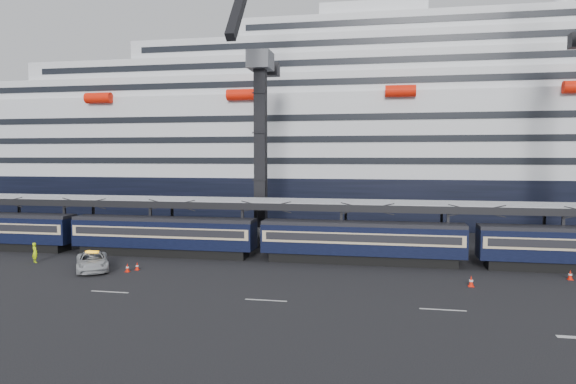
{
  "coord_description": "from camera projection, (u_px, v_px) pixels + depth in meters",
  "views": [
    {
      "loc": [
        -5.86,
        -38.57,
        10.14
      ],
      "look_at": [
        -15.08,
        10.0,
        6.68
      ],
      "focal_mm": 32.0,
      "sensor_mm": 36.0,
      "label": 1
    }
  ],
  "objects": [
    {
      "name": "ground",
      "position": [
        465.0,
        295.0,
        37.42
      ],
      "size": [
        260.0,
        260.0,
        0.0
      ],
      "primitive_type": "plane",
      "color": "black",
      "rests_on": "ground"
    },
    {
      "name": "train",
      "position": [
        397.0,
        241.0,
        47.93
      ],
      "size": [
        133.05,
        3.0,
        4.05
      ],
      "color": "black",
      "rests_on": "ground"
    },
    {
      "name": "canopy",
      "position": [
        445.0,
        206.0,
        50.77
      ],
      "size": [
        130.0,
        6.25,
        5.53
      ],
      "color": "#9D9FA5",
      "rests_on": "ground"
    },
    {
      "name": "cruise_ship",
      "position": [
        416.0,
        142.0,
        81.83
      ],
      "size": [
        214.09,
        28.84,
        34.0
      ],
      "color": "black",
      "rests_on": "ground"
    },
    {
      "name": "crane_dark_near",
      "position": [
        260.0,
        140.0,
        58.53
      ],
      "size": [
        4.5,
        17.75,
        35.08
      ],
      "color": "#47494E",
      "rests_on": "ground"
    },
    {
      "name": "pickup_truck",
      "position": [
        92.0,
        261.0,
        45.58
      ],
      "size": [
        5.28,
        6.21,
        1.58
      ],
      "primitive_type": "imported",
      "rotation": [
        0.0,
        0.0,
        0.57
      ],
      "color": "#ACB0B4",
      "rests_on": "ground"
    },
    {
      "name": "worker",
      "position": [
        35.0,
        253.0,
        48.88
      ],
      "size": [
        0.84,
        0.75,
        1.92
      ],
      "primitive_type": "imported",
      "rotation": [
        0.0,
        0.0,
        2.61
      ],
      "color": "#CFFF0D",
      "rests_on": "ground"
    },
    {
      "name": "traffic_cone_b",
      "position": [
        137.0,
        266.0,
        45.71
      ],
      "size": [
        0.35,
        0.35,
        0.71
      ],
      "color": "#FF1C08",
      "rests_on": "ground"
    },
    {
      "name": "traffic_cone_c",
      "position": [
        127.0,
        268.0,
        44.98
      ],
      "size": [
        0.38,
        0.38,
        0.76
      ],
      "color": "#FF1C08",
      "rests_on": "ground"
    },
    {
      "name": "traffic_cone_d",
      "position": [
        570.0,
        275.0,
        42.07
      ],
      "size": [
        0.41,
        0.41,
        0.83
      ],
      "color": "#FF1C08",
      "rests_on": "ground"
    },
    {
      "name": "traffic_cone_e",
      "position": [
        471.0,
        281.0,
        39.89
      ],
      "size": [
        0.44,
        0.44,
        0.87
      ],
      "color": "#FF1C08",
      "rests_on": "ground"
    }
  ]
}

